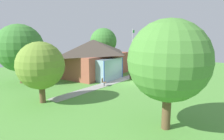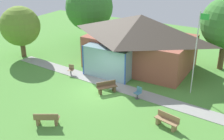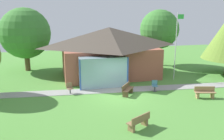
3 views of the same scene
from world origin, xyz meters
TOP-DOWN VIEW (x-y plane):
  - ground_plane at (0.00, 0.00)m, footprint 44.00×44.00m
  - pavilion at (0.45, 5.86)m, footprint 9.75×7.53m
  - footpath at (0.00, 1.37)m, footprint 19.73×2.97m
  - flagpole at (6.04, 3.14)m, footprint 0.64×0.08m
  - bench_rear_near_path at (0.61, 0.13)m, footprint 1.26×1.46m
  - bench_mid_right at (5.96, -1.84)m, footprint 1.56×0.77m
  - bench_front_center at (-0.35, -5.26)m, footprint 1.52×1.13m
  - patio_chair_west at (-3.65, 1.37)m, footprint 0.55×0.55m
  - patio_chair_lawn_spare at (2.99, 0.48)m, footprint 0.53×0.53m
  - tree_behind_pavilion_left at (-7.45, 9.85)m, footprint 5.18×5.18m
  - tree_behind_pavilion_right at (6.97, 9.01)m, footprint 4.35×4.35m

SIDE VIEW (x-z plane):
  - ground_plane at x=0.00m, z-range 0.00..0.00m
  - footpath at x=0.00m, z-range 0.00..0.03m
  - bench_rear_near_path at x=0.61m, z-range -0.02..0.82m
  - bench_mid_right at x=5.96m, z-range -0.02..0.82m
  - bench_front_center at x=-0.35m, z-range -0.02..0.82m
  - patio_chair_west at x=-3.65m, z-range -0.01..0.85m
  - patio_chair_lawn_spare at x=2.99m, z-range -0.01..0.85m
  - pavilion at x=0.45m, z-range 0.10..4.77m
  - flagpole at x=6.04m, z-range 0.30..6.35m
  - tree_behind_pavilion_left at x=-7.45m, z-range 0.65..7.16m
  - tree_behind_pavilion_right at x=6.97m, z-range 0.95..7.23m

